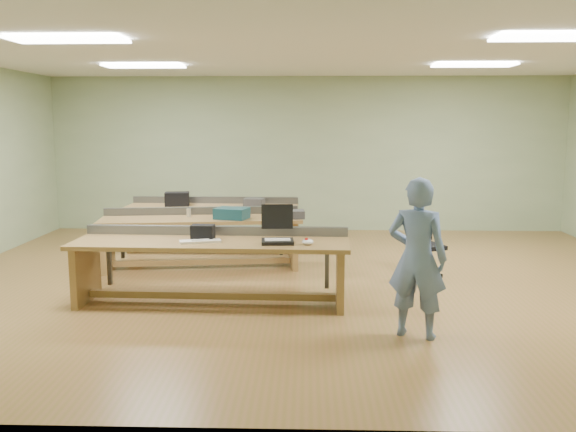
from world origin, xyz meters
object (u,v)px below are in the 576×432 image
at_px(person, 417,258).
at_px(drinks_can, 189,213).
at_px(mug, 217,214).
at_px(camera_bag, 203,232).
at_px(task_chair, 425,255).
at_px(workbench_mid, 202,230).
at_px(laptop_base, 278,242).
at_px(parts_bin_teal, 232,213).
at_px(parts_bin_grey, 290,214).
at_px(workbench_back, 213,217).
at_px(workbench_front, 212,256).

relative_size(person, drinks_can, 13.32).
height_order(mug, drinks_can, drinks_can).
bearing_deg(camera_bag, task_chair, 27.27).
xyz_separation_m(workbench_mid, person, (2.62, -2.83, 0.24)).
bearing_deg(workbench_mid, laptop_base, -64.66).
distance_m(laptop_base, parts_bin_teal, 1.93).
xyz_separation_m(camera_bag, parts_bin_grey, (0.97, 1.69, -0.03)).
bearing_deg(mug, laptop_base, -63.15).
relative_size(workbench_back, parts_bin_teal, 6.40).
bearing_deg(camera_bag, workbench_front, -3.97).
xyz_separation_m(workbench_front, camera_bag, (-0.10, 0.01, 0.28)).
relative_size(laptop_base, camera_bag, 1.37).
bearing_deg(mug, camera_bag, -87.15).
height_order(workbench_back, person, person).
height_order(camera_bag, drinks_can, camera_bag).
bearing_deg(workbench_back, mug, -77.06).
bearing_deg(laptop_base, task_chair, 32.25).
bearing_deg(parts_bin_teal, camera_bag, -95.02).
distance_m(workbench_front, laptop_base, 0.83).
xyz_separation_m(parts_bin_grey, mug, (-1.06, 0.06, -0.01)).
height_order(person, mug, person).
relative_size(camera_bag, mug, 2.24).
xyz_separation_m(workbench_mid, workbench_back, (-0.03, 1.28, -0.00)).
xyz_separation_m(workbench_back, person, (2.65, -4.11, 0.24)).
distance_m(camera_bag, parts_bin_grey, 1.95).
xyz_separation_m(camera_bag, parts_bin_teal, (0.14, 1.61, -0.01)).
relative_size(workbench_front, drinks_can, 27.01).
distance_m(task_chair, mug, 3.01).
height_order(workbench_mid, laptop_base, workbench_mid).
relative_size(person, laptop_base, 4.38).
height_order(person, task_chair, person).
distance_m(workbench_front, person, 2.47).
distance_m(workbench_back, camera_bag, 3.04).
xyz_separation_m(workbench_front, task_chair, (2.74, 1.29, -0.25)).
bearing_deg(workbench_back, workbench_front, -80.49).
height_order(laptop_base, parts_bin_teal, parts_bin_teal).
bearing_deg(workbench_front, parts_bin_grey, 64.53).
bearing_deg(parts_bin_grey, workbench_mid, 178.38).
height_order(person, parts_bin_grey, person).
height_order(parts_bin_teal, drinks_can, parts_bin_teal).
bearing_deg(workbench_back, workbench_mid, -87.47).
distance_m(parts_bin_teal, parts_bin_grey, 0.83).
bearing_deg(mug, drinks_can, 177.47).
relative_size(parts_bin_grey, mug, 3.53).
height_order(workbench_back, task_chair, workbench_back).
bearing_deg(camera_bag, workbench_back, 99.75).
distance_m(person, parts_bin_grey, 3.09).
relative_size(workbench_front, laptop_base, 8.88).
distance_m(parts_bin_grey, drinks_can, 1.48).
bearing_deg(person, mug, -28.35).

